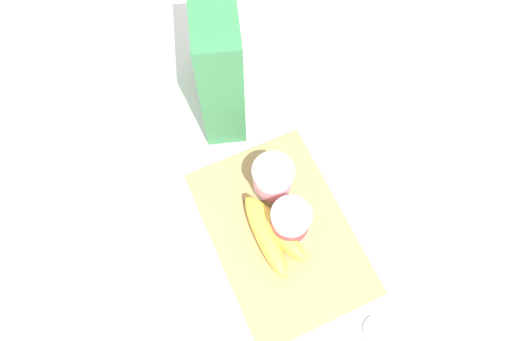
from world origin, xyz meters
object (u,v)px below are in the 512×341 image
yogurt_cup_back (289,221)px  cereal_box (218,55)px  cutting_board (281,233)px  spoon (365,341)px  banana_bunch (271,232)px  yogurt_cup_front (273,179)px

yogurt_cup_back → cereal_box: bearing=179.7°
cutting_board → spoon: (0.22, 0.05, -0.00)m
banana_bunch → yogurt_cup_back: bearing=89.7°
yogurt_cup_front → spoon: bearing=4.8°
yogurt_cup_front → yogurt_cup_back: size_ratio=1.01×
cutting_board → yogurt_cup_front: yogurt_cup_front is taller
yogurt_cup_front → yogurt_cup_back: bearing=-4.3°
banana_bunch → spoon: 0.24m
yogurt_cup_back → yogurt_cup_front: bearing=175.7°
yogurt_cup_front → cereal_box: bearing=-178.8°
yogurt_cup_back → banana_bunch: bearing=-90.3°
cutting_board → banana_bunch: 0.03m
cereal_box → yogurt_cup_front: 0.24m
banana_bunch → yogurt_cup_front: bearing=153.2°
cereal_box → banana_bunch: (0.31, -0.04, -0.11)m
cutting_board → banana_bunch: size_ratio=2.06×
cutting_board → yogurt_cup_front: 0.10m
yogurt_cup_front → banana_bunch: bearing=-26.8°
yogurt_cup_back → banana_bunch: size_ratio=0.48×
cereal_box → yogurt_cup_back: cereal_box is taller
yogurt_cup_front → banana_bunch: size_ratio=0.49×
cutting_board → banana_bunch: (-0.00, -0.02, 0.03)m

